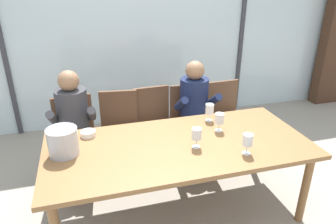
{
  "coord_description": "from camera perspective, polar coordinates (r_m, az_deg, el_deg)",
  "views": [
    {
      "loc": [
        -0.72,
        -2.2,
        2.06
      ],
      "look_at": [
        0.0,
        0.35,
        0.88
      ],
      "focal_mm": 32.94,
      "sensor_mm": 36.0,
      "label": 1
    }
  ],
  "objects": [
    {
      "name": "dining_table",
      "position": [
        2.7,
        2.04,
        -7.12
      ],
      "size": [
        2.27,
        1.03,
        0.73
      ],
      "color": "olive",
      "rests_on": "ground"
    },
    {
      "name": "wine_glass_near_bucket",
      "position": [
        2.78,
        -18.74,
        -3.12
      ],
      "size": [
        0.08,
        0.08,
        0.17
      ],
      "color": "silver",
      "rests_on": "dining_table"
    },
    {
      "name": "window_mullion_right",
      "position": [
        5.01,
        13.46,
        14.61
      ],
      "size": [
        0.06,
        0.06,
        2.6
      ],
      "primitive_type": "cube",
      "color": "#38383D",
      "rests_on": "ground"
    },
    {
      "name": "chair_center",
      "position": [
        3.58,
        -2.55,
        -1.47
      ],
      "size": [
        0.46,
        0.46,
        0.89
      ],
      "rotation": [
        0.0,
        0.0,
        0.05
      ],
      "color": "brown",
      "rests_on": "ground"
    },
    {
      "name": "tasting_bowl",
      "position": [
        2.87,
        -14.54,
        -3.87
      ],
      "size": [
        0.14,
        0.14,
        0.05
      ],
      "primitive_type": "cylinder",
      "color": "silver",
      "rests_on": "dining_table"
    },
    {
      "name": "person_charcoal_jacket",
      "position": [
        3.29,
        -17.09,
        -1.69
      ],
      "size": [
        0.47,
        0.61,
        1.21
      ],
      "rotation": [
        0.0,
        0.0,
        -0.02
      ],
      "color": "#38383D",
      "rests_on": "ground"
    },
    {
      "name": "chair_right_of_center",
      "position": [
        3.65,
        3.94,
        -0.97
      ],
      "size": [
        0.47,
        0.47,
        0.89
      ],
      "rotation": [
        0.0,
        0.0,
        -0.07
      ],
      "color": "brown",
      "rests_on": "ground"
    },
    {
      "name": "hillside_vineyard",
      "position": [
        8.28,
        -11.1,
        15.96
      ],
      "size": [
        13.47,
        2.4,
        1.94
      ],
      "primitive_type": "cube",
      "color": "#386633",
      "rests_on": "ground"
    },
    {
      "name": "window_mullion_left",
      "position": [
        4.5,
        -28.45,
        11.43
      ],
      "size": [
        0.06,
        0.06,
        2.6
      ],
      "primitive_type": "cube",
      "color": "#38383D",
      "rests_on": "ground"
    },
    {
      "name": "chair_near_curtain",
      "position": [
        3.46,
        -16.67,
        -3.46
      ],
      "size": [
        0.49,
        0.49,
        0.89
      ],
      "rotation": [
        0.0,
        0.0,
        0.12
      ],
      "color": "brown",
      "rests_on": "ground"
    },
    {
      "name": "wine_glass_by_left_taster",
      "position": [
        2.57,
        5.32,
        -4.2
      ],
      "size": [
        0.08,
        0.08,
        0.17
      ],
      "color": "silver",
      "rests_on": "dining_table"
    },
    {
      "name": "person_navy_polo",
      "position": [
        3.49,
        5.18,
        0.83
      ],
      "size": [
        0.47,
        0.61,
        1.21
      ],
      "rotation": [
        0.0,
        0.0,
        -0.02
      ],
      "color": "#192347",
      "rests_on": "ground"
    },
    {
      "name": "chair_left_of_center",
      "position": [
        3.5,
        -8.97,
        -2.39
      ],
      "size": [
        0.49,
        0.49,
        0.89
      ],
      "rotation": [
        0.0,
        0.0,
        -0.13
      ],
      "color": "brown",
      "rests_on": "ground"
    },
    {
      "name": "wine_glass_by_right_taster",
      "position": [
        3.06,
        7.7,
        0.52
      ],
      "size": [
        0.08,
        0.08,
        0.17
      ],
      "color": "silver",
      "rests_on": "dining_table"
    },
    {
      "name": "ice_bucket_primary",
      "position": [
        2.6,
        -18.88,
        -5.14
      ],
      "size": [
        0.25,
        0.25,
        0.23
      ],
      "color": "#B7B7BC",
      "rests_on": "dining_table"
    },
    {
      "name": "wine_glass_spare_empty",
      "position": [
        2.87,
        9.49,
        -1.32
      ],
      "size": [
        0.08,
        0.08,
        0.17
      ],
      "color": "silver",
      "rests_on": "dining_table"
    },
    {
      "name": "wine_glass_center_pour",
      "position": [
        2.55,
        14.52,
        -5.17
      ],
      "size": [
        0.08,
        0.08,
        0.17
      ],
      "color": "silver",
      "rests_on": "dining_table"
    },
    {
      "name": "window_glass_panel",
      "position": [
        4.48,
        -6.5,
        14.04
      ],
      "size": [
        7.47,
        0.03,
        2.6
      ],
      "primitive_type": "cube",
      "color": "silver",
      "rests_on": "ground"
    },
    {
      "name": "chair_near_window_right",
      "position": [
        3.84,
        10.42,
        -0.07
      ],
      "size": [
        0.46,
        0.46,
        0.89
      ],
      "rotation": [
        0.0,
        0.0,
        0.05
      ],
      "color": "brown",
      "rests_on": "ground"
    },
    {
      "name": "ground",
      "position": [
        3.87,
        -2.65,
        -8.22
      ],
      "size": [
        14.0,
        14.0,
        0.0
      ],
      "primitive_type": "plane",
      "color": "#9E9384"
    }
  ]
}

